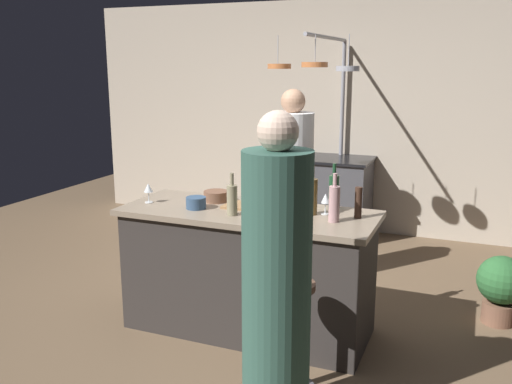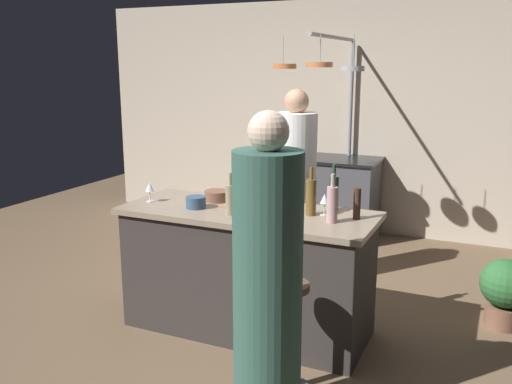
% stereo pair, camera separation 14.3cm
% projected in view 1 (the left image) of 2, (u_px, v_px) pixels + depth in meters
% --- Properties ---
extents(ground_plane, '(9.00, 9.00, 0.00)m').
position_uv_depth(ground_plane, '(248.00, 328.00, 4.08)').
color(ground_plane, brown).
extents(back_wall, '(6.40, 0.16, 2.60)m').
position_uv_depth(back_wall, '(345.00, 117.00, 6.36)').
color(back_wall, '#BCAD99').
rests_on(back_wall, ground_plane).
extents(kitchen_island, '(1.80, 0.72, 0.90)m').
position_uv_depth(kitchen_island, '(248.00, 271.00, 3.98)').
color(kitchen_island, '#332D2B').
rests_on(kitchen_island, ground_plane).
extents(stove_range, '(0.80, 0.64, 0.89)m').
position_uv_depth(stove_range, '(334.00, 197.00, 6.19)').
color(stove_range, '#47474C').
rests_on(stove_range, ground_plane).
extents(chef, '(0.36, 0.36, 1.70)m').
position_uv_depth(chef, '(291.00, 196.00, 4.77)').
color(chef, white).
rests_on(chef, ground_plane).
extents(bar_stool_right, '(0.28, 0.28, 0.68)m').
position_uv_depth(bar_stool_right, '(292.00, 331.00, 3.24)').
color(bar_stool_right, '#4C4C51').
rests_on(bar_stool_right, ground_plane).
extents(guest_right, '(0.36, 0.36, 1.69)m').
position_uv_depth(guest_right, '(277.00, 288.00, 2.83)').
color(guest_right, '#33594C').
rests_on(guest_right, ground_plane).
extents(overhead_pot_rack, '(0.86, 1.47, 2.17)m').
position_uv_depth(overhead_pot_rack, '(325.00, 90.00, 5.44)').
color(overhead_pot_rack, gray).
rests_on(overhead_pot_rack, ground_plane).
extents(potted_plant, '(0.36, 0.36, 0.52)m').
position_uv_depth(potted_plant, '(501.00, 285.00, 4.11)').
color(potted_plant, brown).
rests_on(potted_plant, ground_plane).
extents(cutting_board, '(0.32, 0.22, 0.02)m').
position_uv_depth(cutting_board, '(247.00, 206.00, 3.96)').
color(cutting_board, '#997047').
rests_on(cutting_board, kitchen_island).
extents(pepper_mill, '(0.05, 0.05, 0.21)m').
position_uv_depth(pepper_mill, '(358.00, 203.00, 3.66)').
color(pepper_mill, '#382319').
rests_on(pepper_mill, kitchen_island).
extents(wine_bottle_amber, '(0.07, 0.07, 0.33)m').
position_uv_depth(wine_bottle_amber, '(312.00, 196.00, 3.75)').
color(wine_bottle_amber, brown).
rests_on(wine_bottle_amber, kitchen_island).
extents(wine_bottle_white, '(0.07, 0.07, 0.29)m').
position_uv_depth(wine_bottle_white, '(232.00, 199.00, 3.74)').
color(wine_bottle_white, gray).
rests_on(wine_bottle_white, kitchen_island).
extents(wine_bottle_rose, '(0.07, 0.07, 0.32)m').
position_uv_depth(wine_bottle_rose, '(334.00, 203.00, 3.58)').
color(wine_bottle_rose, '#B78C8E').
rests_on(wine_bottle_rose, kitchen_island).
extents(wine_bottle_green, '(0.07, 0.07, 0.33)m').
position_uv_depth(wine_bottle_green, '(334.00, 191.00, 3.88)').
color(wine_bottle_green, '#193D23').
rests_on(wine_bottle_green, kitchen_island).
extents(wine_bottle_red, '(0.07, 0.07, 0.29)m').
position_uv_depth(wine_bottle_red, '(259.00, 200.00, 3.70)').
color(wine_bottle_red, '#143319').
rests_on(wine_bottle_red, kitchen_island).
extents(wine_glass_near_left_guest, '(0.07, 0.07, 0.15)m').
position_uv_depth(wine_glass_near_left_guest, '(148.00, 189.00, 4.07)').
color(wine_glass_near_left_guest, silver).
rests_on(wine_glass_near_left_guest, kitchen_island).
extents(wine_glass_near_right_guest, '(0.07, 0.07, 0.15)m').
position_uv_depth(wine_glass_near_right_guest, '(326.00, 199.00, 3.76)').
color(wine_glass_near_right_guest, silver).
rests_on(wine_glass_near_right_guest, kitchen_island).
extents(mixing_bowl_blue, '(0.14, 0.14, 0.08)m').
position_uv_depth(mixing_bowl_blue, '(196.00, 203.00, 3.92)').
color(mixing_bowl_blue, '#334C6B').
rests_on(mixing_bowl_blue, kitchen_island).
extents(mixing_bowl_wooden, '(0.19, 0.19, 0.08)m').
position_uv_depth(mixing_bowl_wooden, '(216.00, 196.00, 4.13)').
color(mixing_bowl_wooden, brown).
rests_on(mixing_bowl_wooden, kitchen_island).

